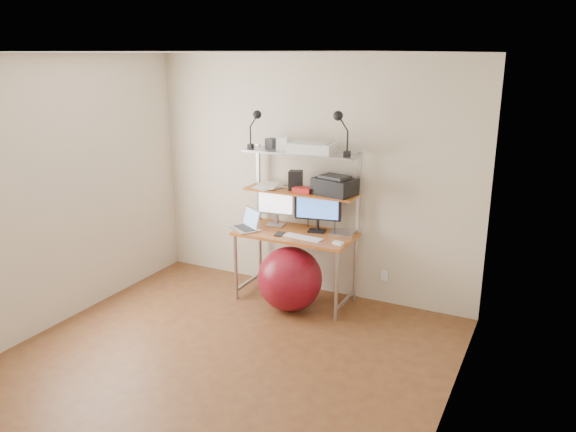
{
  "coord_description": "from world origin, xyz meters",
  "views": [
    {
      "loc": [
        2.35,
        -3.45,
        2.49
      ],
      "look_at": [
        0.06,
        1.15,
        1.0
      ],
      "focal_mm": 35.0,
      "sensor_mm": 36.0,
      "label": 1
    }
  ],
  "objects_px": {
    "exercise_ball": "(290,279)",
    "laptop": "(248,225)",
    "printer": "(335,186)",
    "monitor_silver": "(276,203)",
    "monitor_black": "(318,209)"
  },
  "relations": [
    {
      "from": "monitor_black",
      "to": "laptop",
      "type": "distance_m",
      "value": 0.75
    },
    {
      "from": "exercise_ball",
      "to": "laptop",
      "type": "bearing_deg",
      "value": 168.2
    },
    {
      "from": "printer",
      "to": "exercise_ball",
      "type": "xyz_separation_m",
      "value": [
        -0.32,
        -0.35,
        -0.92
      ]
    },
    {
      "from": "monitor_silver",
      "to": "monitor_black",
      "type": "distance_m",
      "value": 0.48
    },
    {
      "from": "monitor_silver",
      "to": "exercise_ball",
      "type": "bearing_deg",
      "value": -55.17
    },
    {
      "from": "monitor_silver",
      "to": "printer",
      "type": "height_order",
      "value": "printer"
    },
    {
      "from": "monitor_black",
      "to": "printer",
      "type": "height_order",
      "value": "printer"
    },
    {
      "from": "laptop",
      "to": "printer",
      "type": "height_order",
      "value": "printer"
    },
    {
      "from": "monitor_silver",
      "to": "laptop",
      "type": "height_order",
      "value": "monitor_silver"
    },
    {
      "from": "monitor_silver",
      "to": "exercise_ball",
      "type": "height_order",
      "value": "monitor_silver"
    },
    {
      "from": "monitor_silver",
      "to": "printer",
      "type": "distance_m",
      "value": 0.71
    },
    {
      "from": "monitor_silver",
      "to": "printer",
      "type": "xyz_separation_m",
      "value": [
        0.66,
        -0.02,
        0.26
      ]
    },
    {
      "from": "printer",
      "to": "exercise_ball",
      "type": "height_order",
      "value": "printer"
    },
    {
      "from": "exercise_ball",
      "to": "monitor_silver",
      "type": "bearing_deg",
      "value": 133.26
    },
    {
      "from": "printer",
      "to": "monitor_silver",
      "type": "bearing_deg",
      "value": -167.48
    }
  ]
}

